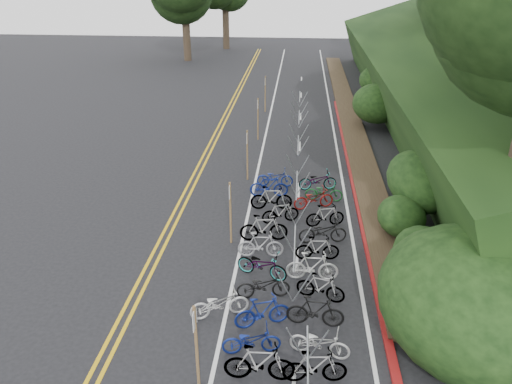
# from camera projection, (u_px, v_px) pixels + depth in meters

# --- Properties ---
(ground) EXTENTS (120.00, 120.00, 0.00)m
(ground) POSITION_uv_depth(u_px,v_px,m) (188.00, 330.00, 14.42)
(ground) COLOR black
(ground) RESTS_ON ground
(road_markings) EXTENTS (7.47, 80.00, 0.01)m
(road_markings) POSITION_uv_depth(u_px,v_px,m) (246.00, 187.00, 23.49)
(road_markings) COLOR gold
(road_markings) RESTS_ON ground
(red_curb) EXTENTS (0.25, 28.00, 0.10)m
(red_curb) POSITION_uv_depth(u_px,v_px,m) (352.00, 174.00, 24.78)
(red_curb) COLOR maroon
(red_curb) RESTS_ON ground
(embankment) EXTENTS (14.30, 48.14, 9.11)m
(embankment) POSITION_uv_depth(u_px,v_px,m) (469.00, 93.00, 29.49)
(embankment) COLOR black
(embankment) RESTS_ON ground
(bike_rack_front) EXTENTS (1.12, 3.29, 1.13)m
(bike_rack_front) POSITION_uv_depth(u_px,v_px,m) (307.00, 382.00, 11.54)
(bike_rack_front) COLOR #989BA3
(bike_rack_front) RESTS_ON ground
(bike_racks_rest) EXTENTS (1.14, 23.00, 1.17)m
(bike_racks_rest) POSITION_uv_depth(u_px,v_px,m) (298.00, 150.00, 25.56)
(bike_racks_rest) COLOR #989BA3
(bike_racks_rest) RESTS_ON ground
(signpost_near) EXTENTS (0.08, 0.40, 2.45)m
(signpost_near) POSITION_uv_depth(u_px,v_px,m) (196.00, 342.00, 11.97)
(signpost_near) COLOR brown
(signpost_near) RESTS_ON ground
(signposts_rest) EXTENTS (0.08, 18.40, 2.50)m
(signposts_rest) POSITION_uv_depth(u_px,v_px,m) (253.00, 132.00, 26.41)
(signposts_rest) COLOR brown
(signposts_rest) RESTS_ON ground
(bike_front) EXTENTS (1.19, 1.89, 0.94)m
(bike_front) POSITION_uv_depth(u_px,v_px,m) (219.00, 303.00, 14.80)
(bike_front) COLOR beige
(bike_front) RESTS_ON ground
(bike_valet) EXTENTS (3.26, 15.19, 1.10)m
(bike_valet) POSITION_uv_depth(u_px,v_px,m) (291.00, 253.00, 17.28)
(bike_valet) COLOR navy
(bike_valet) RESTS_ON ground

